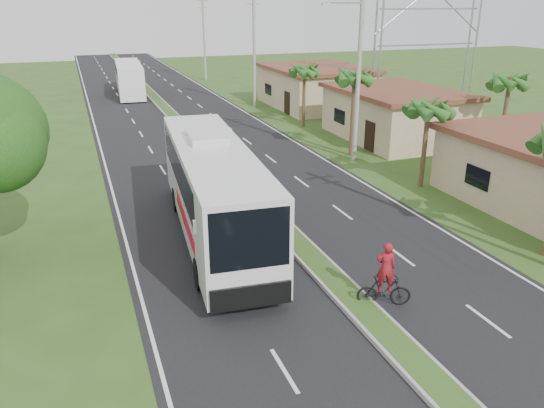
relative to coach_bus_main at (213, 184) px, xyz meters
name	(u,v)px	position (x,y,z in m)	size (l,w,h in m)	color
ground	(393,344)	(2.98, -9.44, -2.38)	(180.00, 180.00, 0.00)	#314B1B
road_asphalt	(219,164)	(2.98, 10.56, -2.37)	(14.00, 160.00, 0.02)	black
median_strip	(219,163)	(2.98, 10.56, -2.28)	(1.20, 160.00, 0.18)	gray
lane_edge_left	(108,176)	(-3.72, 10.56, -2.38)	(0.12, 160.00, 0.01)	silver
lane_edge_right	(315,154)	(9.68, 10.56, -2.38)	(0.12, 160.00, 0.01)	silver
shop_mid	(395,114)	(16.98, 12.56, -0.53)	(7.60, 10.60, 3.67)	tan
shop_far	(315,86)	(16.98, 26.56, -0.45)	(8.60, 11.60, 3.82)	tan
palm_verge_b	(429,108)	(12.38, 2.56, 1.98)	(2.40, 2.40, 5.05)	#473321
palm_verge_c	(355,77)	(11.78, 9.56, 2.74)	(2.40, 2.40, 5.85)	#473321
palm_verge_d	(304,70)	(12.28, 18.56, 2.17)	(2.40, 2.40, 5.25)	#473321
palm_behind_shop	(510,82)	(20.48, 5.56, 2.55)	(2.40, 2.40, 5.65)	#473321
utility_pole_b	(359,60)	(11.45, 8.56, 3.87)	(3.20, 0.28, 12.00)	gray
utility_pole_c	(254,46)	(11.48, 28.56, 3.29)	(1.60, 0.28, 11.00)	gray
utility_pole_d	(204,37)	(11.48, 48.56, 3.04)	(1.60, 0.28, 10.50)	gray
billboard_lattice	(428,35)	(24.98, 20.56, 4.44)	(10.18, 1.18, 12.07)	gray
coach_bus_main	(213,184)	(0.00, 0.00, 0.00)	(3.93, 13.59, 4.33)	silver
coach_bus_far	(129,77)	(0.90, 40.01, -0.45)	(3.25, 11.83, 3.41)	white
motorcyclist	(385,284)	(3.85, -7.44, -1.55)	(1.86, 1.14, 2.31)	black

